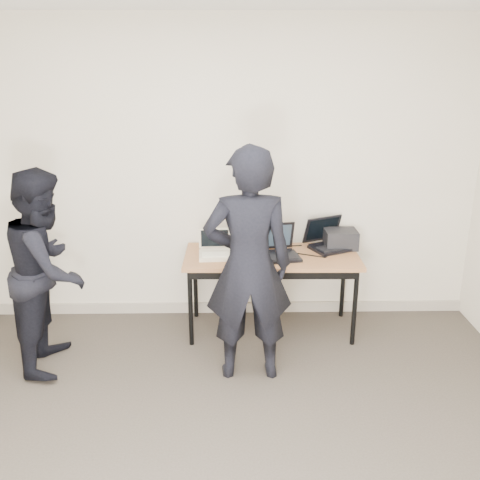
{
  "coord_description": "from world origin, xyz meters",
  "views": [
    {
      "loc": [
        0.03,
        -2.44,
        2.32
      ],
      "look_at": [
        0.1,
        1.6,
        0.95
      ],
      "focal_mm": 40.0,
      "sensor_mm": 36.0,
      "label": 1
    }
  ],
  "objects_px": {
    "laptop_right": "(329,241)",
    "equipment_box": "(341,239)",
    "person_observer": "(47,270)",
    "laptop_beige": "(215,251)",
    "leather_satchel": "(250,233)",
    "person_typist": "(248,266)",
    "desk": "(272,262)",
    "laptop_center": "(277,249)"
  },
  "relations": [
    {
      "from": "laptop_beige",
      "to": "equipment_box",
      "type": "bearing_deg",
      "value": 6.93
    },
    {
      "from": "laptop_right",
      "to": "equipment_box",
      "type": "bearing_deg",
      "value": -28.08
    },
    {
      "from": "laptop_beige",
      "to": "person_typist",
      "type": "xyz_separation_m",
      "value": [
        0.26,
        -0.68,
        0.13
      ]
    },
    {
      "from": "equipment_box",
      "to": "person_typist",
      "type": "relative_size",
      "value": 0.16
    },
    {
      "from": "leather_satchel",
      "to": "equipment_box",
      "type": "xyz_separation_m",
      "value": [
        0.81,
        -0.04,
        -0.05
      ]
    },
    {
      "from": "laptop_beige",
      "to": "laptop_right",
      "type": "xyz_separation_m",
      "value": [
        1.01,
        0.2,
        0.02
      ]
    },
    {
      "from": "desk",
      "to": "equipment_box",
      "type": "height_order",
      "value": "equipment_box"
    },
    {
      "from": "person_typist",
      "to": "person_observer",
      "type": "xyz_separation_m",
      "value": [
        -1.54,
        0.21,
        -0.1
      ]
    },
    {
      "from": "laptop_right",
      "to": "equipment_box",
      "type": "distance_m",
      "value": 0.11
    },
    {
      "from": "desk",
      "to": "laptop_right",
      "type": "relative_size",
      "value": 3.19
    },
    {
      "from": "desk",
      "to": "person_observer",
      "type": "bearing_deg",
      "value": -164.07
    },
    {
      "from": "desk",
      "to": "leather_satchel",
      "type": "distance_m",
      "value": 0.35
    },
    {
      "from": "laptop_beige",
      "to": "laptop_right",
      "type": "height_order",
      "value": "laptop_right"
    },
    {
      "from": "equipment_box",
      "to": "laptop_right",
      "type": "bearing_deg",
      "value": 176.85
    },
    {
      "from": "leather_satchel",
      "to": "equipment_box",
      "type": "bearing_deg",
      "value": 7.13
    },
    {
      "from": "laptop_beige",
      "to": "person_observer",
      "type": "relative_size",
      "value": 0.18
    },
    {
      "from": "laptop_right",
      "to": "leather_satchel",
      "type": "relative_size",
      "value": 1.23
    },
    {
      "from": "person_observer",
      "to": "equipment_box",
      "type": "bearing_deg",
      "value": -77.41
    },
    {
      "from": "desk",
      "to": "person_observer",
      "type": "xyz_separation_m",
      "value": [
        -1.76,
        -0.47,
        0.13
      ]
    },
    {
      "from": "laptop_right",
      "to": "person_observer",
      "type": "relative_size",
      "value": 0.3
    },
    {
      "from": "laptop_beige",
      "to": "laptop_right",
      "type": "bearing_deg",
      "value": 8.28
    },
    {
      "from": "laptop_beige",
      "to": "leather_satchel",
      "type": "height_order",
      "value": "leather_satchel"
    },
    {
      "from": "person_typist",
      "to": "laptop_beige",
      "type": "bearing_deg",
      "value": -71.41
    },
    {
      "from": "laptop_center",
      "to": "equipment_box",
      "type": "height_order",
      "value": "laptop_center"
    },
    {
      "from": "laptop_center",
      "to": "leather_satchel",
      "type": "bearing_deg",
      "value": 122.21
    },
    {
      "from": "laptop_center",
      "to": "equipment_box",
      "type": "distance_m",
      "value": 0.63
    },
    {
      "from": "laptop_beige",
      "to": "leather_satchel",
      "type": "distance_m",
      "value": 0.39
    },
    {
      "from": "equipment_box",
      "to": "person_observer",
      "type": "height_order",
      "value": "person_observer"
    },
    {
      "from": "desk",
      "to": "leather_satchel",
      "type": "bearing_deg",
      "value": 129.28
    },
    {
      "from": "laptop_right",
      "to": "person_typist",
      "type": "xyz_separation_m",
      "value": [
        -0.75,
        -0.89,
        0.11
      ]
    },
    {
      "from": "laptop_right",
      "to": "equipment_box",
      "type": "height_order",
      "value": "laptop_right"
    },
    {
      "from": "laptop_beige",
      "to": "person_typist",
      "type": "height_order",
      "value": "person_typist"
    },
    {
      "from": "leather_satchel",
      "to": "equipment_box",
      "type": "relative_size",
      "value": 1.37
    },
    {
      "from": "laptop_beige",
      "to": "laptop_right",
      "type": "relative_size",
      "value": 0.62
    },
    {
      "from": "equipment_box",
      "to": "leather_satchel",
      "type": "bearing_deg",
      "value": 177.48
    },
    {
      "from": "leather_satchel",
      "to": "equipment_box",
      "type": "distance_m",
      "value": 0.81
    },
    {
      "from": "laptop_right",
      "to": "desk",
      "type": "bearing_deg",
      "value": 175.75
    },
    {
      "from": "laptop_right",
      "to": "person_observer",
      "type": "height_order",
      "value": "person_observer"
    },
    {
      "from": "laptop_beige",
      "to": "laptop_right",
      "type": "distance_m",
      "value": 1.03
    },
    {
      "from": "laptop_center",
      "to": "leather_satchel",
      "type": "height_order",
      "value": "laptop_center"
    },
    {
      "from": "person_typist",
      "to": "equipment_box",
      "type": "bearing_deg",
      "value": -136.53
    },
    {
      "from": "leather_satchel",
      "to": "person_observer",
      "type": "relative_size",
      "value": 0.24
    }
  ]
}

